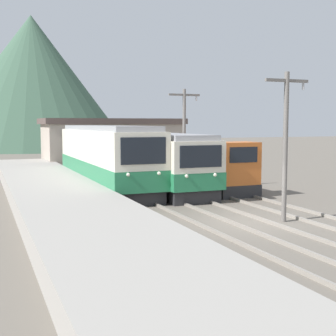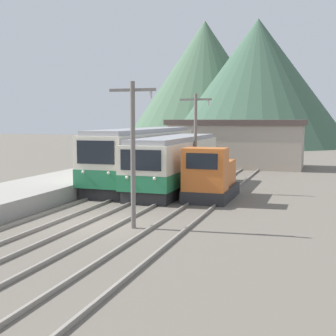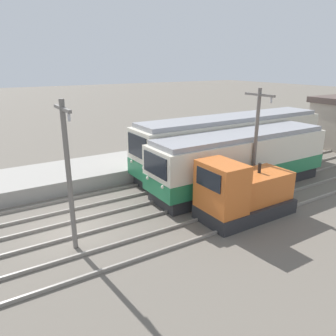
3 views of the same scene
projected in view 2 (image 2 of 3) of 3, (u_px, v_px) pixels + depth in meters
name	position (u px, v px, depth m)	size (l,w,h in m)	color
ground_plane	(100.00, 224.00, 20.32)	(200.00, 200.00, 0.00)	#665E54
track_left	(48.00, 218.00, 21.11)	(1.54, 60.00, 0.14)	gray
track_center	(104.00, 223.00, 20.25)	(1.54, 60.00, 0.14)	gray
track_right	(170.00, 228.00, 19.32)	(1.54, 60.00, 0.14)	gray
commuter_train_left	(144.00, 159.00, 32.45)	(2.84, 14.82, 3.88)	#28282B
commuter_train_center	(175.00, 165.00, 29.87)	(2.84, 12.00, 3.43)	#28282B
shunting_locomotive	(211.00, 178.00, 26.37)	(2.40, 4.89, 3.00)	#28282B
catenary_mast_near	(133.00, 148.00, 19.19)	(2.00, 0.20, 6.06)	slate
catenary_mast_mid	(196.00, 138.00, 28.73)	(2.00, 0.20, 6.06)	slate
station_building	(237.00, 143.00, 44.18)	(12.60, 6.30, 4.45)	#AD9E8E
mountain_backdrop	(228.00, 82.00, 85.21)	(42.51, 39.36, 23.17)	#3D5B47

